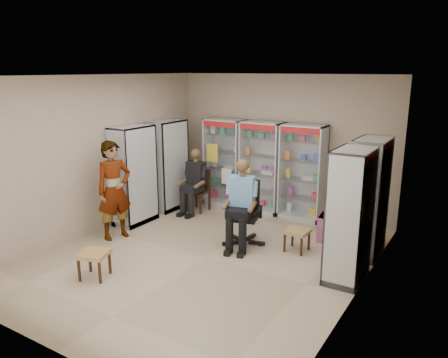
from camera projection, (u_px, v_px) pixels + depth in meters
The scene contains 18 objects.
floor at pixel (206, 257), 7.39m from camera, with size 6.00×6.00×0.00m, color tan.
room_shell at pixel (205, 142), 6.91m from camera, with size 5.02×6.02×3.01m.
cabinet_back_left at pixel (225, 163), 10.06m from camera, with size 0.90×0.50×2.00m, color #B9BDC1.
cabinet_back_mid at pixel (262, 167), 9.57m from camera, with size 0.90×0.50×2.00m, color #A3A6AB.
cabinet_back_right at pixel (302, 173), 9.09m from camera, with size 0.90×0.50×2.00m, color #A4A7AB.
cabinet_right_far at pixel (369, 198), 7.33m from camera, with size 0.50×0.90×2.00m, color #B1B3B9.
cabinet_right_near at pixel (350, 216), 6.42m from camera, with size 0.50×0.90×2.00m, color silver.
cabinet_left_far at pixel (168, 165), 9.76m from camera, with size 0.50×0.90×2.00m, color silver.
cabinet_left_near at pixel (134, 175), 8.85m from camera, with size 0.50×0.90×2.00m, color silver.
wooden_chair at pixel (198, 190), 9.71m from camera, with size 0.42×0.42×0.94m, color black.
seated_customer at pixel (197, 182), 9.62m from camera, with size 0.44×0.60×1.34m, color black, non-canonical shape.
office_chair at pixel (244, 213), 7.82m from camera, with size 0.64×0.64×1.17m, color black.
seated_shopkeeper at pixel (242, 206), 7.74m from camera, with size 0.49×0.68×1.49m, color #67A9CD, non-canonical shape.
pink_trunk at pixel (333, 228), 8.06m from camera, with size 0.50×0.48×0.48m, color #B24783.
tea_glass at pixel (335, 213), 8.02m from camera, with size 0.07×0.07×0.10m, color #632208.
woven_stool_a at pixel (297, 240), 7.61m from camera, with size 0.39×0.39×0.39m, color #94653E.
woven_stool_b at pixel (95, 265), 6.64m from camera, with size 0.42×0.42×0.42m, color #AD8749.
standing_man at pixel (114, 190), 8.05m from camera, with size 0.67×0.44×1.85m, color gray.
Camera 1 is at (3.84, -5.66, 3.10)m, focal length 35.00 mm.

